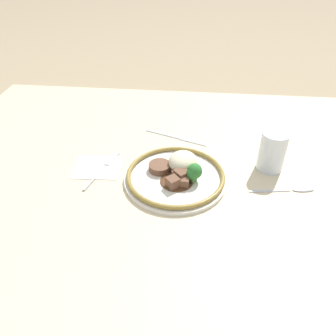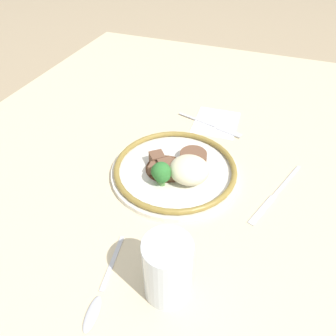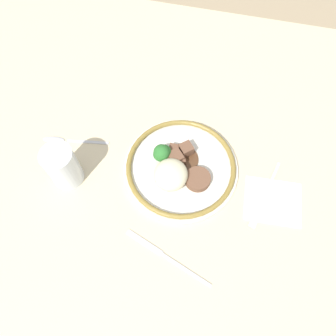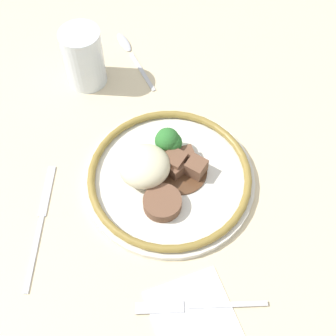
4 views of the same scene
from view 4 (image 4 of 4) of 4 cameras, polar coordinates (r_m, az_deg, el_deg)
name	(u,v)px [view 4 (image 4 of 4)]	position (r m, az deg, el deg)	size (l,w,h in m)	color
ground_plane	(166,184)	(0.79, -0.19, -1.94)	(8.00, 8.00, 0.00)	#998466
dining_table	(166,178)	(0.77, -0.19, -1.25)	(1.49, 1.13, 0.04)	beige
napkin	(196,322)	(0.66, 3.39, -18.23)	(0.13, 0.12, 0.00)	white
plate	(165,174)	(0.73, -0.42, -0.70)	(0.27, 0.27, 0.06)	silver
juice_glass	(84,61)	(0.85, -10.16, 12.77)	(0.07, 0.07, 0.11)	yellow
fork	(188,306)	(0.66, 2.46, -16.49)	(0.06, 0.18, 0.00)	#B7B7BC
knife	(41,220)	(0.74, -15.21, -6.15)	(0.20, 0.08, 0.00)	#B7B7BC
spoon	(128,49)	(0.93, -4.86, 14.23)	(0.17, 0.04, 0.01)	#B7B7BC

